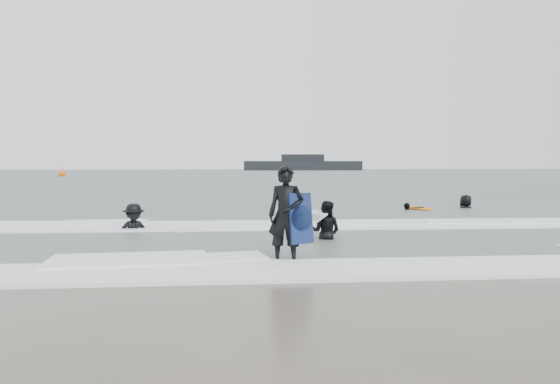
{
  "coord_description": "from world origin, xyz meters",
  "views": [
    {
      "loc": [
        -1.13,
        -9.94,
        1.88
      ],
      "look_at": [
        0.0,
        5.0,
        1.1
      ],
      "focal_mm": 35.0,
      "sensor_mm": 36.0,
      "label": 1
    }
  ],
  "objects": [
    {
      "name": "ground",
      "position": [
        0.0,
        0.0,
        0.0
      ],
      "size": [
        320.0,
        320.0,
        0.0
      ],
      "primitive_type": "plane",
      "color": "brown",
      "rests_on": "ground"
    },
    {
      "name": "sea",
      "position": [
        0.0,
        80.0,
        0.06
      ],
      "size": [
        320.0,
        320.0,
        0.0
      ],
      "primitive_type": "plane",
      "color": "#47544C",
      "rests_on": "ground"
    },
    {
      "name": "surfer_centre",
      "position": [
        -0.24,
        0.3,
        0.0
      ],
      "size": [
        0.77,
        0.6,
        1.86
      ],
      "primitive_type": "imported",
      "rotation": [
        0.0,
        0.0,
        -0.26
      ],
      "color": "black",
      "rests_on": "ground"
    },
    {
      "name": "surfer_wading",
      "position": [
        0.99,
        3.17,
        0.0
      ],
      "size": [
        0.93,
        0.86,
        1.53
      ],
      "primitive_type": "imported",
      "rotation": [
        0.0,
        0.0,
        2.65
      ],
      "color": "black",
      "rests_on": "ground"
    },
    {
      "name": "surfer_breaker",
      "position": [
        -4.04,
        5.35,
        0.0
      ],
      "size": [
        1.19,
        0.91,
        1.63
      ],
      "primitive_type": "imported",
      "rotation": [
        0.0,
        0.0,
        0.32
      ],
      "color": "black",
      "rests_on": "ground"
    },
    {
      "name": "surfer_right_near",
      "position": [
        5.52,
        11.12,
        0.0
      ],
      "size": [
        0.87,
        0.87,
        1.48
      ],
      "primitive_type": "imported",
      "rotation": [
        0.0,
        0.0,
        -2.35
      ],
      "color": "black",
      "rests_on": "ground"
    },
    {
      "name": "surfer_right_far",
      "position": [
        8.19,
        11.77,
        0.0
      ],
      "size": [
        1.02,
        0.9,
        1.75
      ],
      "primitive_type": "imported",
      "rotation": [
        0.0,
        0.0,
        -2.65
      ],
      "color": "black",
      "rests_on": "ground"
    },
    {
      "name": "surf_foam",
      "position": [
        0.0,
        3.7,
        0.04
      ],
      "size": [
        30.03,
        9.06,
        0.09
      ],
      "color": "white",
      "rests_on": "ground"
    },
    {
      "name": "bodyboards",
      "position": [
        2.24,
        4.86,
        0.5
      ],
      "size": [
        6.64,
        11.65,
        1.25
      ],
      "color": "#0F1C47",
      "rests_on": "ground"
    },
    {
      "name": "buoy",
      "position": [
        -26.16,
        69.56,
        0.42
      ],
      "size": [
        1.0,
        1.0,
        1.65
      ],
      "color": "#F1550A",
      "rests_on": "ground"
    },
    {
      "name": "vessel_horizon",
      "position": [
        16.15,
        136.9,
        1.6
      ],
      "size": [
        31.7,
        5.66,
        4.3
      ],
      "color": "black",
      "rests_on": "ground"
    }
  ]
}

